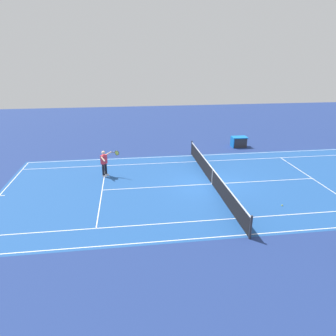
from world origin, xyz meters
The scene contains 7 objects.
ground_plane centered at (0.00, 0.00, 0.00)m, with size 60.00×60.00×0.00m, color navy.
court_slab centered at (0.00, 0.00, 0.00)m, with size 24.20×11.40×0.00m, color #1E4C93.
court_line_markings centered at (0.00, 0.00, 0.00)m, with size 23.85×11.05×0.01m.
tennis_net centered at (0.00, 0.00, 0.49)m, with size 0.10×11.70×1.08m.
tennis_player_near centered at (6.32, -2.18, 0.93)m, with size 1.17×0.75×1.70m.
tennis_ball centered at (-2.77, 3.20, 0.03)m, with size 0.07×0.07×0.07m, color #CCE01E.
equipment_cart_tarped centered at (-4.31, -7.34, 0.44)m, with size 1.25×0.84×0.85m.
Camera 1 is at (4.85, 16.13, 7.17)m, focal length 32.66 mm.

